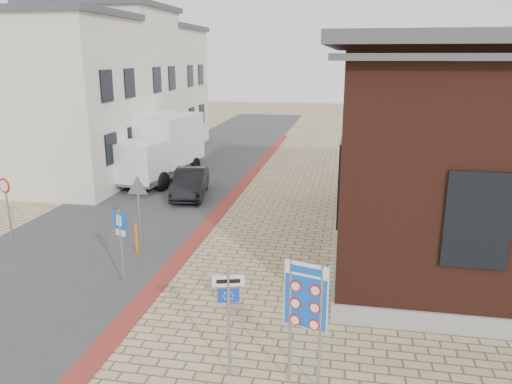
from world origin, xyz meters
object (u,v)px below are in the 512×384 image
Objects in this scene: sedan at (190,183)px; essen_sign at (229,306)px; parking_sign at (121,235)px; bollard at (137,239)px; border_sign at (306,299)px; box_truck at (159,148)px.

essen_sign is (4.92, -12.74, 0.91)m from sedan.
bollard is (-0.59, 2.27, -1.00)m from parking_sign.
essen_sign is at bearing -163.27° from border_sign.
parking_sign is 2.55m from bollard.
sedan is 3.82× the size of bollard.
box_truck is at bearing 100.20° from essen_sign.
bollard is at bearing 127.90° from parking_sign.
box_truck is (-2.56, 2.88, 1.05)m from sedan.
essen_sign is at bearing -52.04° from bollard.
sedan is 1.65× the size of essen_sign.
bollard is at bearing -65.99° from box_truck.
parking_sign is (1.01, -9.24, 0.87)m from sedan.
box_truck reaches higher than parking_sign.
parking_sign is (3.56, -12.12, -0.18)m from box_truck.
essen_sign is (7.48, -15.62, -0.14)m from box_truck.
parking_sign reaches higher than bollard.
bollard is (2.98, -9.85, -1.18)m from box_truck.
essen_sign is at bearing -78.83° from sedan.
bollard is (0.42, -6.98, -0.13)m from sedan.
border_sign is (6.42, -12.74, 1.20)m from sedan.
border_sign is 1.15× the size of parking_sign.
essen_sign reaches higher than sedan.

